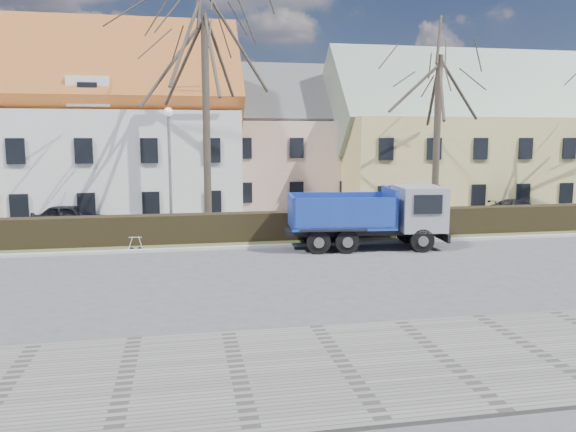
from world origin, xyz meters
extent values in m
plane|color=#49494B|center=(0.00, 0.00, 0.00)|extent=(120.00, 120.00, 0.00)
cube|color=slate|center=(0.00, -8.50, 0.04)|extent=(80.00, 5.00, 0.08)
cube|color=#ADADAC|center=(0.00, 4.60, 0.06)|extent=(80.00, 0.30, 0.12)
cube|color=#474E2C|center=(0.00, 6.20, 0.05)|extent=(80.00, 3.00, 0.10)
cube|color=black|center=(0.00, 6.00, 0.65)|extent=(60.00, 0.90, 1.30)
imported|color=black|center=(-8.82, 10.89, 0.70)|extent=(4.42, 2.90, 1.40)
imported|color=black|center=(16.66, 11.15, 0.55)|extent=(4.05, 2.62, 1.09)
camera|label=1|loc=(-3.24, -19.28, 4.82)|focal=35.00mm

